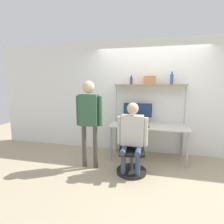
% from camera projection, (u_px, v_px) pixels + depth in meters
% --- Properties ---
extents(ground_plane, '(12.00, 12.00, 0.00)m').
position_uv_depth(ground_plane, '(147.00, 165.00, 3.61)').
color(ground_plane, tan).
extents(wall_back, '(8.00, 0.06, 2.70)m').
position_uv_depth(wall_back, '(150.00, 97.00, 4.16)').
color(wall_back, white).
rests_on(wall_back, ground_plane).
extents(desk, '(1.67, 0.74, 0.77)m').
position_uv_depth(desk, '(148.00, 128.00, 3.88)').
color(desk, beige).
rests_on(desk, ground_plane).
extents(shelf_unit, '(1.59, 0.28, 1.65)m').
position_uv_depth(shelf_unit, '(150.00, 95.00, 3.98)').
color(shelf_unit, '#997A56').
rests_on(shelf_unit, ground_plane).
extents(monitor, '(0.66, 0.16, 0.45)m').
position_uv_depth(monitor, '(137.00, 111.00, 4.10)').
color(monitor, black).
rests_on(monitor, desk).
extents(laptop, '(0.32, 0.21, 0.20)m').
position_uv_depth(laptop, '(134.00, 123.00, 3.78)').
color(laptop, '#333338').
rests_on(laptop, desk).
extents(cell_phone, '(0.07, 0.15, 0.01)m').
position_uv_depth(cell_phone, '(148.00, 127.00, 3.67)').
color(cell_phone, black).
rests_on(cell_phone, desk).
extents(office_chair, '(0.56, 0.56, 0.91)m').
position_uv_depth(office_chair, '(132.00, 158.00, 3.31)').
color(office_chair, black).
rests_on(office_chair, ground_plane).
extents(person_seated, '(0.57, 0.47, 1.33)m').
position_uv_depth(person_seated, '(132.00, 133.00, 3.18)').
color(person_seated, '#38425B').
rests_on(person_seated, ground_plane).
extents(person_standing, '(0.53, 0.23, 1.72)m').
position_uv_depth(person_standing, '(89.00, 113.00, 3.38)').
color(person_standing, '#4C473D').
rests_on(person_standing, ground_plane).
extents(bottle_purple, '(0.07, 0.07, 0.20)m').
position_uv_depth(bottle_purple, '(131.00, 81.00, 4.02)').
color(bottle_purple, '#593372').
rests_on(bottle_purple, shelf_unit).
extents(bottle_blue, '(0.07, 0.07, 0.27)m').
position_uv_depth(bottle_blue, '(172.00, 79.00, 3.82)').
color(bottle_blue, '#335999').
rests_on(bottle_blue, shelf_unit).
extents(storage_box, '(0.25, 0.23, 0.18)m').
position_uv_depth(storage_box, '(150.00, 80.00, 3.93)').
color(storage_box, '#B27A47').
rests_on(storage_box, shelf_unit).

